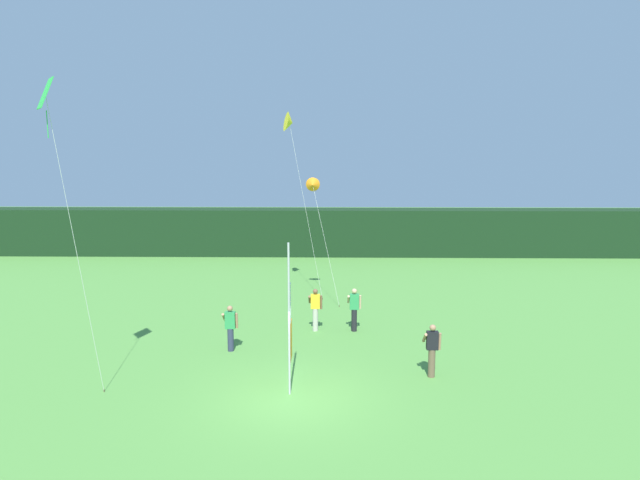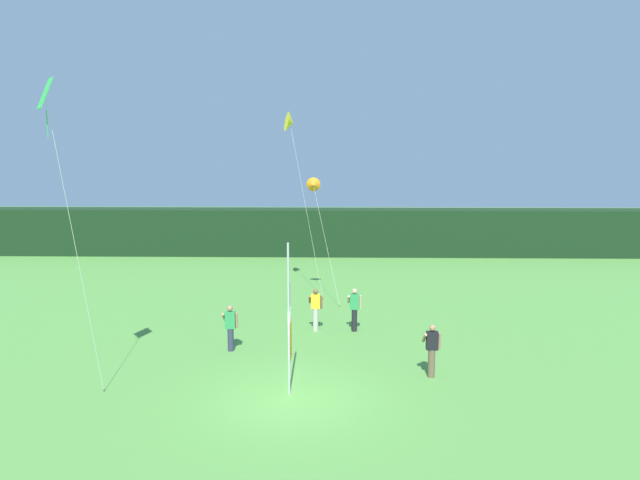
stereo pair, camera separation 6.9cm
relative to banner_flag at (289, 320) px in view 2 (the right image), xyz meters
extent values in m
plane|color=#518E3D|center=(0.11, -0.47, -2.15)|extent=(120.00, 120.00, 0.00)
cube|color=black|center=(0.11, 22.81, -0.53)|extent=(80.00, 2.40, 3.23)
cylinder|color=#B7B7BC|center=(0.00, -0.29, 0.09)|extent=(0.06, 0.06, 4.49)
cube|color=orange|center=(0.00, 0.22, -0.74)|extent=(0.02, 0.97, 1.20)
cube|color=white|center=(0.00, 0.04, 0.45)|extent=(0.02, 0.60, 1.20)
cube|color=green|center=(0.00, -0.15, 1.65)|extent=(0.02, 0.23, 1.20)
cylinder|color=#2D334C|center=(-2.37, 3.28, -1.73)|extent=(0.22, 0.22, 0.83)
cube|color=#2D8E4C|center=(-2.37, 3.28, -1.01)|extent=(0.36, 0.20, 0.61)
sphere|color=#A37556|center=(-2.37, 3.28, -0.59)|extent=(0.20, 0.20, 0.20)
cylinder|color=#A37556|center=(-2.60, 3.34, -0.94)|extent=(0.09, 0.48, 0.42)
cylinder|color=#A37556|center=(-2.14, 3.29, -1.03)|extent=(0.09, 0.14, 0.56)
cylinder|color=brown|center=(4.37, 1.07, -1.70)|extent=(0.22, 0.22, 0.90)
cube|color=black|center=(4.37, 1.07, -0.96)|extent=(0.36, 0.20, 0.58)
sphere|color=#A37556|center=(4.37, 1.07, -0.55)|extent=(0.20, 0.20, 0.20)
cylinder|color=#A37556|center=(4.14, 1.13, -0.89)|extent=(0.09, 0.48, 0.42)
cylinder|color=#A37556|center=(4.60, 1.08, -0.99)|extent=(0.09, 0.14, 0.56)
cylinder|color=black|center=(2.13, 5.62, -1.70)|extent=(0.22, 0.22, 0.89)
cube|color=#2D8E4C|center=(2.13, 5.62, -0.95)|extent=(0.36, 0.20, 0.62)
sphere|color=tan|center=(2.13, 5.62, -0.52)|extent=(0.20, 0.20, 0.20)
cylinder|color=tan|center=(1.90, 5.68, -0.87)|extent=(0.09, 0.48, 0.42)
cylinder|color=tan|center=(2.36, 5.63, -0.96)|extent=(0.09, 0.14, 0.56)
cylinder|color=#B7B2A3|center=(0.59, 5.62, -1.69)|extent=(0.22, 0.22, 0.92)
cube|color=yellow|center=(0.59, 5.62, -0.95)|extent=(0.36, 0.20, 0.57)
sphere|color=brown|center=(0.59, 5.62, -0.54)|extent=(0.20, 0.20, 0.20)
cylinder|color=brown|center=(0.36, 5.68, -0.89)|extent=(0.09, 0.48, 0.42)
cylinder|color=brown|center=(0.82, 5.63, -0.98)|extent=(0.09, 0.14, 0.56)
cylinder|color=brown|center=(0.80, 10.45, -2.11)|extent=(0.03, 0.03, 0.08)
cylinder|color=silver|center=(0.00, 10.84, 2.09)|extent=(1.61, 0.78, 8.49)
cone|color=yellow|center=(-0.79, 11.22, 6.34)|extent=(0.75, 1.04, 0.98)
cylinder|color=brown|center=(1.61, 9.14, -2.11)|extent=(0.03, 0.03, 0.08)
cylinder|color=silver|center=(0.97, 9.88, 0.62)|extent=(1.29, 1.50, 5.55)
cone|color=orange|center=(0.33, 10.62, 3.40)|extent=(0.67, 0.33, 0.69)
cylinder|color=brown|center=(-5.50, -0.25, -2.11)|extent=(0.03, 0.03, 0.08)
cylinder|color=silver|center=(-5.82, -0.70, 2.09)|extent=(0.66, 0.92, 8.48)
cube|color=green|center=(-6.14, -1.15, 6.33)|extent=(0.66, 0.71, 0.80)
cylinder|color=green|center=(-6.14, -1.15, 5.55)|extent=(0.02, 0.02, 0.70)
camera|label=1|loc=(1.17, -15.47, 4.73)|focal=30.84mm
camera|label=2|loc=(1.24, -15.46, 4.73)|focal=30.84mm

